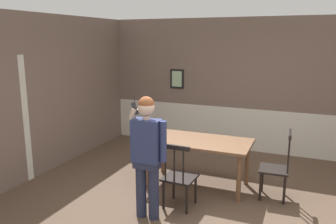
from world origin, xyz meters
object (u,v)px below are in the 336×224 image
dining_table (197,146)px  chair_near_window (179,176)px  chair_by_doorway (277,167)px  person_figure (147,151)px

dining_table → chair_near_window: size_ratio=1.76×
chair_near_window → chair_by_doorway: 1.49m
chair_by_doorway → person_figure: size_ratio=0.63×
chair_near_window → chair_by_doorway: chair_by_doorway is taller
chair_near_window → chair_by_doorway: bearing=36.0°
dining_table → chair_near_window: bearing=-89.6°
dining_table → person_figure: person_figure is taller
dining_table → chair_by_doorway: 1.25m
chair_by_doorway → chair_near_window: bearing=120.9°
dining_table → chair_near_window: chair_near_window is taller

